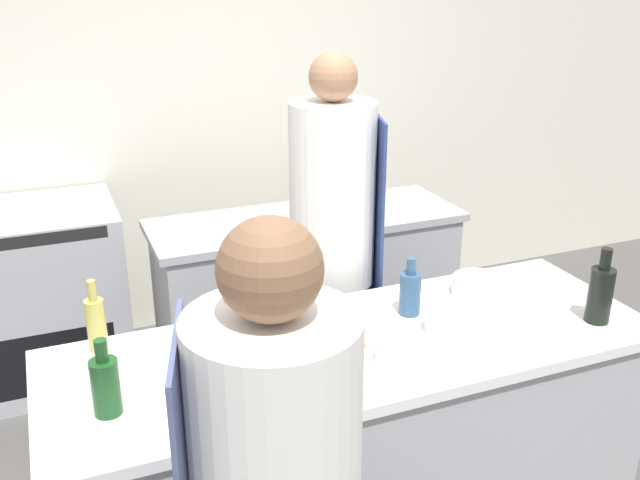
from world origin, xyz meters
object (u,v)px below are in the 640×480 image
(bottle_wine, at_px, (410,292))
(bowl_mixing_large, at_px, (478,286))
(bottle_olive_oil, at_px, (600,293))
(bottle_water, at_px, (252,356))
(chef_at_stove, at_px, (333,263))
(bottle_sauce, at_px, (105,385))
(bottle_vinegar, at_px, (96,323))
(oven_range, at_px, (28,298))
(bottle_cooking_oil, at_px, (341,363))
(cup, at_px, (437,320))
(bowl_prep_small, at_px, (401,354))

(bottle_wine, xyz_separation_m, bowl_mixing_large, (0.33, 0.04, -0.05))
(bottle_olive_oil, bearing_deg, bottle_water, 175.14)
(chef_at_stove, xyz_separation_m, bowl_mixing_large, (0.41, -0.49, 0.03))
(chef_at_stove, relative_size, bowl_mixing_large, 8.98)
(bottle_sauce, height_order, bowl_mixing_large, bottle_sauce)
(bottle_vinegar, bearing_deg, chef_at_stove, 20.03)
(bottle_olive_oil, xyz_separation_m, bowl_mixing_large, (-0.28, 0.35, -0.08))
(oven_range, bearing_deg, chef_at_stove, -40.44)
(bottle_cooking_oil, height_order, cup, bottle_cooking_oil)
(bottle_vinegar, distance_m, bottle_cooking_oil, 0.85)
(bottle_olive_oil, relative_size, bowl_mixing_large, 1.42)
(bottle_water, height_order, bowl_mixing_large, bottle_water)
(bottle_olive_oil, bearing_deg, chef_at_stove, 129.10)
(chef_at_stove, relative_size, bottle_water, 9.28)
(bowl_mixing_large, xyz_separation_m, bowl_prep_small, (-0.52, -0.33, -0.01))
(bottle_vinegar, xyz_separation_m, cup, (1.12, -0.32, -0.06))
(bottle_sauce, height_order, bottle_water, bottle_sauce)
(bottle_sauce, bearing_deg, bottle_cooking_oil, -15.05)
(bowl_prep_small, bearing_deg, cup, 32.46)
(bowl_prep_small, height_order, cup, cup)
(bottle_olive_oil, xyz_separation_m, bottle_sauce, (-1.71, 0.08, -0.02))
(chef_at_stove, height_order, bottle_water, chef_at_stove)
(bottle_water, bearing_deg, oven_range, 110.59)
(bottle_sauce, height_order, bowl_prep_small, bottle_sauce)
(oven_range, xyz_separation_m, bottle_water, (0.68, -1.81, 0.50))
(bottle_wine, bearing_deg, bottle_sauce, -168.57)
(bottle_vinegar, height_order, cup, bottle_vinegar)
(bowl_prep_small, xyz_separation_m, cup, (0.21, 0.14, 0.02))
(bottle_vinegar, relative_size, bottle_water, 1.32)
(chef_at_stove, relative_size, cup, 19.88)
(bottle_vinegar, bearing_deg, bottle_olive_oil, -15.53)
(bottle_vinegar, bearing_deg, bowl_prep_small, -26.62)
(bottle_vinegar, relative_size, cup, 2.82)
(bowl_mixing_large, bearing_deg, chef_at_stove, 129.85)
(bottle_wine, distance_m, bowl_prep_small, 0.35)
(chef_at_stove, xyz_separation_m, bottle_vinegar, (-1.01, -0.37, 0.09))
(bottle_wine, relative_size, bottle_cooking_oil, 0.76)
(bottle_olive_oil, distance_m, bowl_prep_small, 0.80)
(chef_at_stove, relative_size, bottle_wine, 8.04)
(oven_range, relative_size, bottle_water, 4.97)
(bottle_olive_oil, relative_size, bowl_prep_small, 1.65)
(bowl_prep_small, relative_size, cup, 1.91)
(bottle_olive_oil, relative_size, bottle_water, 1.47)
(bottle_cooking_oil, bearing_deg, bowl_prep_small, 22.74)
(bottle_vinegar, relative_size, bowl_prep_small, 1.47)
(bottle_wine, relative_size, bottle_sauce, 0.93)
(bottle_sauce, distance_m, bottle_water, 0.44)
(bottle_cooking_oil, xyz_separation_m, bowl_prep_small, (0.26, 0.11, -0.09))
(bottle_vinegar, xyz_separation_m, bottle_cooking_oil, (0.64, -0.56, 0.02))
(bottle_cooking_oil, relative_size, bowl_mixing_large, 1.46)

